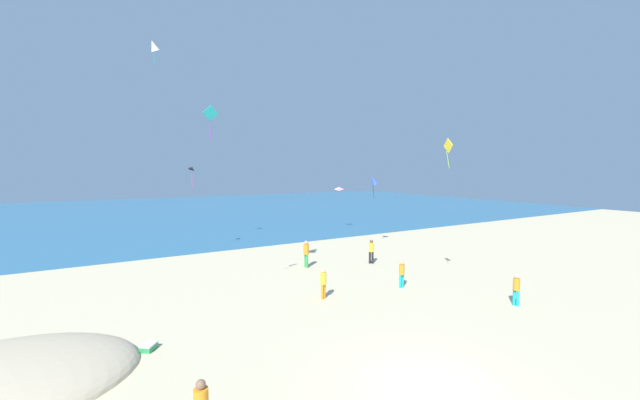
{
  "coord_description": "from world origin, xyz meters",
  "views": [
    {
      "loc": [
        -7.56,
        -6.96,
        6.15
      ],
      "look_at": [
        0.0,
        6.25,
        4.91
      ],
      "focal_mm": 20.34,
      "sensor_mm": 36.0,
      "label": 1
    }
  ],
  "objects_px": {
    "cooler_box": "(149,347)",
    "person_3": "(371,250)",
    "person_0": "(323,281)",
    "person_2": "(402,272)",
    "person_4": "(306,252)",
    "kite_teal": "(210,115)",
    "kite_pink": "(339,188)",
    "kite_blue": "(374,181)",
    "kite_white": "(154,46)",
    "kite_black": "(192,169)",
    "person_5": "(516,288)",
    "kite_yellow": "(448,147)"
  },
  "relations": [
    {
      "from": "kite_teal",
      "to": "kite_blue",
      "type": "height_order",
      "value": "kite_teal"
    },
    {
      "from": "person_0",
      "to": "person_2",
      "type": "distance_m",
      "value": 4.45
    },
    {
      "from": "person_3",
      "to": "person_4",
      "type": "distance_m",
      "value": 4.38
    },
    {
      "from": "kite_white",
      "to": "person_0",
      "type": "bearing_deg",
      "value": -65.4
    },
    {
      "from": "kite_white",
      "to": "kite_black",
      "type": "relative_size",
      "value": 0.99
    },
    {
      "from": "kite_yellow",
      "to": "kite_blue",
      "type": "xyz_separation_m",
      "value": [
        3.5,
        10.34,
        -2.0
      ]
    },
    {
      "from": "person_5",
      "to": "kite_black",
      "type": "xyz_separation_m",
      "value": [
        -10.66,
        18.13,
        5.44
      ]
    },
    {
      "from": "person_5",
      "to": "kite_yellow",
      "type": "xyz_separation_m",
      "value": [
        -1.22,
        3.04,
        6.49
      ]
    },
    {
      "from": "person_4",
      "to": "kite_white",
      "type": "height_order",
      "value": "kite_white"
    },
    {
      "from": "cooler_box",
      "to": "person_3",
      "type": "height_order",
      "value": "person_3"
    },
    {
      "from": "kite_yellow",
      "to": "kite_blue",
      "type": "distance_m",
      "value": 11.09
    },
    {
      "from": "person_0",
      "to": "kite_yellow",
      "type": "xyz_separation_m",
      "value": [
        5.95,
        -2.1,
        6.49
      ]
    },
    {
      "from": "person_4",
      "to": "person_5",
      "type": "height_order",
      "value": "person_4"
    },
    {
      "from": "person_3",
      "to": "kite_blue",
      "type": "xyz_separation_m",
      "value": [
        3.35,
        4.1,
        4.42
      ]
    },
    {
      "from": "kite_yellow",
      "to": "kite_black",
      "type": "height_order",
      "value": "kite_yellow"
    },
    {
      "from": "person_2",
      "to": "person_5",
      "type": "relative_size",
      "value": 0.97
    },
    {
      "from": "kite_teal",
      "to": "kite_pink",
      "type": "bearing_deg",
      "value": 43.08
    },
    {
      "from": "person_0",
      "to": "kite_black",
      "type": "distance_m",
      "value": 14.52
    },
    {
      "from": "person_4",
      "to": "kite_yellow",
      "type": "relative_size",
      "value": 1.16
    },
    {
      "from": "person_0",
      "to": "person_3",
      "type": "distance_m",
      "value": 7.37
    },
    {
      "from": "person_0",
      "to": "kite_blue",
      "type": "distance_m",
      "value": 13.32
    },
    {
      "from": "person_4",
      "to": "kite_black",
      "type": "bearing_deg",
      "value": -55.69
    },
    {
      "from": "kite_pink",
      "to": "kite_black",
      "type": "height_order",
      "value": "kite_black"
    },
    {
      "from": "person_0",
      "to": "person_5",
      "type": "relative_size",
      "value": 1.0
    },
    {
      "from": "person_2",
      "to": "person_4",
      "type": "relative_size",
      "value": 0.82
    },
    {
      "from": "person_2",
      "to": "kite_pink",
      "type": "bearing_deg",
      "value": 160.44
    },
    {
      "from": "kite_yellow",
      "to": "kite_black",
      "type": "xyz_separation_m",
      "value": [
        -9.45,
        15.09,
        -1.05
      ]
    },
    {
      "from": "kite_white",
      "to": "kite_blue",
      "type": "distance_m",
      "value": 18.36
    },
    {
      "from": "person_0",
      "to": "kite_pink",
      "type": "relative_size",
      "value": 1.14
    },
    {
      "from": "person_0",
      "to": "person_4",
      "type": "bearing_deg",
      "value": 139.96
    },
    {
      "from": "cooler_box",
      "to": "kite_blue",
      "type": "bearing_deg",
      "value": 29.13
    },
    {
      "from": "kite_teal",
      "to": "kite_white",
      "type": "height_order",
      "value": "kite_white"
    },
    {
      "from": "person_2",
      "to": "kite_blue",
      "type": "relative_size",
      "value": 0.79
    },
    {
      "from": "cooler_box",
      "to": "kite_white",
      "type": "xyz_separation_m",
      "value": [
        1.92,
        14.03,
        14.41
      ]
    },
    {
      "from": "cooler_box",
      "to": "person_2",
      "type": "height_order",
      "value": "person_2"
    },
    {
      "from": "person_3",
      "to": "kite_white",
      "type": "relative_size",
      "value": 1.01
    },
    {
      "from": "kite_yellow",
      "to": "kite_blue",
      "type": "relative_size",
      "value": 0.83
    },
    {
      "from": "cooler_box",
      "to": "person_3",
      "type": "bearing_deg",
      "value": 21.59
    },
    {
      "from": "person_4",
      "to": "kite_white",
      "type": "relative_size",
      "value": 1.09
    },
    {
      "from": "person_2",
      "to": "person_3",
      "type": "xyz_separation_m",
      "value": [
        1.68,
        4.75,
        0.1
      ]
    },
    {
      "from": "kite_white",
      "to": "kite_blue",
      "type": "xyz_separation_m",
      "value": [
        15.26,
        -4.46,
        -9.18
      ]
    },
    {
      "from": "person_2",
      "to": "person_5",
      "type": "distance_m",
      "value": 5.3
    },
    {
      "from": "person_0",
      "to": "kite_teal",
      "type": "height_order",
      "value": "kite_teal"
    },
    {
      "from": "person_0",
      "to": "kite_pink",
      "type": "xyz_separation_m",
      "value": [
        11.53,
        16.53,
        3.49
      ]
    },
    {
      "from": "person_3",
      "to": "kite_yellow",
      "type": "height_order",
      "value": "kite_yellow"
    },
    {
      "from": "cooler_box",
      "to": "person_0",
      "type": "xyz_separation_m",
      "value": [
        7.73,
        1.33,
        0.73
      ]
    },
    {
      "from": "person_5",
      "to": "kite_blue",
      "type": "height_order",
      "value": "kite_blue"
    },
    {
      "from": "person_4",
      "to": "kite_pink",
      "type": "xyz_separation_m",
      "value": [
        9.63,
        11.13,
        3.34
      ]
    },
    {
      "from": "kite_black",
      "to": "person_3",
      "type": "bearing_deg",
      "value": -42.7
    },
    {
      "from": "person_3",
      "to": "kite_blue",
      "type": "distance_m",
      "value": 6.9
    }
  ]
}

